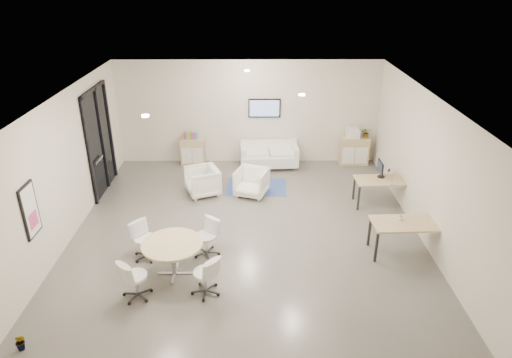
{
  "coord_description": "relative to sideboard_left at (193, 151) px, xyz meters",
  "views": [
    {
      "loc": [
        0.18,
        -9.03,
        5.63
      ],
      "look_at": [
        0.23,
        0.4,
        1.25
      ],
      "focal_mm": 32.0,
      "sensor_mm": 36.0,
      "label": 1
    }
  ],
  "objects": [
    {
      "name": "monitor",
      "position": [
        5.17,
        -2.61,
        0.54
      ],
      "size": [
        0.2,
        0.5,
        0.44
      ],
      "color": "black",
      "rests_on": "desk_rear"
    },
    {
      "name": "armchair_right",
      "position": [
        1.85,
        -2.19,
        -0.0
      ],
      "size": [
        0.99,
        0.96,
        0.82
      ],
      "primitive_type": "imported",
      "rotation": [
        0.0,
        0.0,
        -0.33
      ],
      "color": "white",
      "rests_on": "room_shell"
    },
    {
      "name": "cup",
      "position": [
        5.03,
        -4.9,
        0.41
      ],
      "size": [
        0.11,
        0.09,
        0.11
      ],
      "primitive_type": "imported",
      "rotation": [
        0.0,
        0.0,
        -0.07
      ],
      "color": "white",
      "rests_on": "desk_front"
    },
    {
      "name": "desk_rear",
      "position": [
        5.21,
        -2.76,
        0.23
      ],
      "size": [
        1.4,
        0.74,
        0.72
      ],
      "rotation": [
        0.0,
        0.0,
        0.04
      ],
      "color": "tan",
      "rests_on": "room_shell"
    },
    {
      "name": "desk_front",
      "position": [
        5.14,
        -5.01,
        0.27
      ],
      "size": [
        1.49,
        0.79,
        0.76
      ],
      "rotation": [
        0.0,
        0.0,
        0.04
      ],
      "color": "tan",
      "rests_on": "room_shell"
    },
    {
      "name": "artwork",
      "position": [
        -2.23,
        -5.88,
        1.14
      ],
      "size": [
        0.05,
        0.54,
        1.04
      ],
      "color": "black",
      "rests_on": "room_shell"
    },
    {
      "name": "loveseat",
      "position": [
        2.38,
        -0.22,
        -0.06
      ],
      "size": [
        1.79,
        0.96,
        0.65
      ],
      "rotation": [
        0.0,
        0.0,
        0.05
      ],
      "color": "white",
      "rests_on": "room_shell"
    },
    {
      "name": "ceiling_spots",
      "position": [
        1.54,
        -3.45,
        2.77
      ],
      "size": [
        3.14,
        4.14,
        0.03
      ],
      "color": "#FFEAC6",
      "rests_on": "room_shell"
    },
    {
      "name": "room_shell",
      "position": [
        1.74,
        -4.28,
        1.19
      ],
      "size": [
        9.6,
        10.6,
        4.8
      ],
      "color": "#5C5854",
      "rests_on": "ground"
    },
    {
      "name": "plant_floor",
      "position": [
        -1.84,
        -7.75,
        -0.34
      ],
      "size": [
        0.24,
        0.36,
        0.15
      ],
      "primitive_type": "imported",
      "rotation": [
        0.0,
        0.0,
        -0.18
      ],
      "color": "#3F7F3F",
      "rests_on": "room_shell"
    },
    {
      "name": "printer",
      "position": [
        4.95,
        -0.02,
        0.62
      ],
      "size": [
        0.47,
        0.41,
        0.31
      ],
      "rotation": [
        0.0,
        0.0,
        -0.09
      ],
      "color": "white",
      "rests_on": "sideboard_right"
    },
    {
      "name": "glass_door",
      "position": [
        -2.21,
        -1.78,
        1.09
      ],
      "size": [
        0.09,
        1.9,
        2.85
      ],
      "color": "black",
      "rests_on": "room_shell"
    },
    {
      "name": "plant_cabinet",
      "position": [
        5.37,
        -0.02,
        0.59
      ],
      "size": [
        0.34,
        0.37,
        0.25
      ],
      "primitive_type": "imported",
      "rotation": [
        0.0,
        0.0,
        0.21
      ],
      "color": "#3F7F3F",
      "rests_on": "sideboard_right"
    },
    {
      "name": "armchair_left",
      "position": [
        0.52,
        -2.14,
        0.01
      ],
      "size": [
        1.02,
        1.04,
        0.84
      ],
      "primitive_type": "imported",
      "rotation": [
        0.0,
        0.0,
        -1.18
      ],
      "color": "white",
      "rests_on": "room_shell"
    },
    {
      "name": "round_table",
      "position": [
        0.31,
        -5.74,
        0.24
      ],
      "size": [
        1.21,
        1.21,
        0.73
      ],
      "color": "tan",
      "rests_on": "room_shell"
    },
    {
      "name": "wall_tv",
      "position": [
        2.24,
        0.18,
        1.34
      ],
      "size": [
        0.98,
        0.06,
        0.58
      ],
      "color": "black",
      "rests_on": "room_shell"
    },
    {
      "name": "blue_rug",
      "position": [
        1.99,
        -1.72,
        -0.4
      ],
      "size": [
        1.72,
        1.2,
        0.01
      ],
      "primitive_type": "cube",
      "rotation": [
        0.0,
        0.0,
        -0.05
      ],
      "color": "#2C4689",
      "rests_on": "room_shell"
    },
    {
      "name": "meeting_chairs",
      "position": [
        0.31,
        -5.74,
        -0.0
      ],
      "size": [
        2.19,
        2.19,
        0.82
      ],
      "color": "white",
      "rests_on": "room_shell"
    },
    {
      "name": "books",
      "position": [
        -0.04,
        0.0,
        0.52
      ],
      "size": [
        0.43,
        0.14,
        0.22
      ],
      "color": "red",
      "rests_on": "sideboard_left"
    },
    {
      "name": "sideboard_right",
      "position": [
        5.04,
        -0.02,
        0.03
      ],
      "size": [
        0.88,
        0.43,
        0.88
      ],
      "color": "tan",
      "rests_on": "room_shell"
    },
    {
      "name": "sideboard_left",
      "position": [
        0.0,
        0.0,
        0.0
      ],
      "size": [
        0.73,
        0.38,
        0.82
      ],
      "color": "tan",
      "rests_on": "room_shell"
    }
  ]
}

